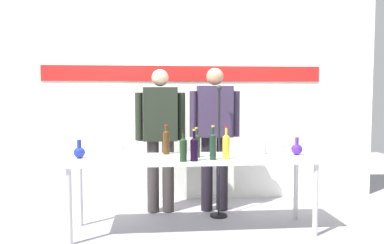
{
  "coord_description": "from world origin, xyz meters",
  "views": [
    {
      "loc": [
        -0.39,
        -3.93,
        1.41
      ],
      "look_at": [
        0.0,
        0.15,
        1.12
      ],
      "focal_mm": 36.54,
      "sensor_mm": 36.0,
      "label": 1
    }
  ],
  "objects_px": {
    "wine_bottle_3": "(183,149)",
    "wine_glass_left_2": "(95,149)",
    "wine_glass_right_2": "(245,149)",
    "wine_glass_left_1": "(121,149)",
    "decanter_blue_left": "(79,152)",
    "microphone_stand": "(219,173)",
    "wine_bottle_2": "(166,141)",
    "wine_bottle_0": "(197,144)",
    "presenter_left": "(160,131)",
    "wine_glass_left_0": "(135,145)",
    "wine_glass_right_4": "(267,144)",
    "decanter_blue_right": "(297,149)",
    "presenter_right": "(215,129)",
    "wine_glass_right_5": "(282,148)",
    "wine_bottle_1": "(213,145)",
    "wine_glass_right_0": "(261,144)",
    "wine_glass_right_3": "(263,149)",
    "wine_bottle_4": "(194,148)",
    "display_table": "(193,163)",
    "wine_glass_right_1": "(261,147)"
  },
  "relations": [
    {
      "from": "wine_glass_left_1",
      "to": "microphone_stand",
      "type": "xyz_separation_m",
      "value": [
        1.06,
        0.55,
        -0.38
      ]
    },
    {
      "from": "decanter_blue_left",
      "to": "decanter_blue_right",
      "type": "height_order",
      "value": "decanter_blue_right"
    },
    {
      "from": "decanter_blue_left",
      "to": "wine_bottle_1",
      "type": "xyz_separation_m",
      "value": [
        1.32,
        -0.23,
        0.08
      ]
    },
    {
      "from": "display_table",
      "to": "wine_glass_left_1",
      "type": "bearing_deg",
      "value": -170.99
    },
    {
      "from": "wine_glass_right_4",
      "to": "wine_glass_right_5",
      "type": "distance_m",
      "value": 0.33
    },
    {
      "from": "microphone_stand",
      "to": "decanter_blue_right",
      "type": "bearing_deg",
      "value": -28.15
    },
    {
      "from": "wine_bottle_2",
      "to": "presenter_left",
      "type": "bearing_deg",
      "value": 96.2
    },
    {
      "from": "wine_bottle_3",
      "to": "wine_bottle_0",
      "type": "bearing_deg",
      "value": 56.92
    },
    {
      "from": "display_table",
      "to": "wine_glass_right_3",
      "type": "xyz_separation_m",
      "value": [
        0.66,
        -0.25,
        0.16
      ]
    },
    {
      "from": "wine_glass_left_2",
      "to": "wine_glass_right_4",
      "type": "bearing_deg",
      "value": 4.69
    },
    {
      "from": "presenter_right",
      "to": "wine_glass_left_2",
      "type": "relative_size",
      "value": 12.83
    },
    {
      "from": "decanter_blue_left",
      "to": "presenter_left",
      "type": "height_order",
      "value": "presenter_left"
    },
    {
      "from": "wine_glass_right_2",
      "to": "wine_glass_left_1",
      "type": "bearing_deg",
      "value": 176.67
    },
    {
      "from": "wine_glass_left_0",
      "to": "wine_glass_right_0",
      "type": "xyz_separation_m",
      "value": [
        1.34,
        -0.15,
        0.01
      ]
    },
    {
      "from": "decanter_blue_left",
      "to": "microphone_stand",
      "type": "xyz_separation_m",
      "value": [
        1.48,
        0.41,
        -0.33
      ]
    },
    {
      "from": "wine_glass_right_3",
      "to": "wine_glass_right_5",
      "type": "height_order",
      "value": "wine_glass_right_3"
    },
    {
      "from": "decanter_blue_right",
      "to": "presenter_right",
      "type": "height_order",
      "value": "presenter_right"
    },
    {
      "from": "presenter_left",
      "to": "wine_bottle_1",
      "type": "height_order",
      "value": "presenter_left"
    },
    {
      "from": "wine_bottle_0",
      "to": "wine_glass_right_4",
      "type": "bearing_deg",
      "value": 14.39
    },
    {
      "from": "decanter_blue_left",
      "to": "wine_glass_right_5",
      "type": "relative_size",
      "value": 1.36
    },
    {
      "from": "wine_bottle_1",
      "to": "wine_glass_left_1",
      "type": "distance_m",
      "value": 0.89
    },
    {
      "from": "decanter_blue_right",
      "to": "presenter_right",
      "type": "bearing_deg",
      "value": 139.52
    },
    {
      "from": "wine_glass_right_0",
      "to": "wine_glass_right_3",
      "type": "distance_m",
      "value": 0.36
    },
    {
      "from": "presenter_left",
      "to": "wine_glass_left_0",
      "type": "xyz_separation_m",
      "value": [
        -0.28,
        -0.43,
        -0.1
      ]
    },
    {
      "from": "wine_bottle_2",
      "to": "wine_glass_right_2",
      "type": "distance_m",
      "value": 0.86
    },
    {
      "from": "wine_bottle_0",
      "to": "wine_bottle_4",
      "type": "relative_size",
      "value": 1.0
    },
    {
      "from": "wine_bottle_2",
      "to": "wine_glass_left_2",
      "type": "relative_size",
      "value": 2.37
    },
    {
      "from": "wine_glass_right_2",
      "to": "wine_glass_right_4",
      "type": "height_order",
      "value": "wine_glass_right_2"
    },
    {
      "from": "wine_glass_right_2",
      "to": "wine_glass_right_5",
      "type": "relative_size",
      "value": 1.04
    },
    {
      "from": "wine_glass_right_0",
      "to": "wine_glass_right_5",
      "type": "distance_m",
      "value": 0.29
    },
    {
      "from": "wine_glass_left_0",
      "to": "wine_glass_left_2",
      "type": "relative_size",
      "value": 1.06
    },
    {
      "from": "wine_bottle_2",
      "to": "wine_glass_left_1",
      "type": "relative_size",
      "value": 2.09
    },
    {
      "from": "wine_glass_right_5",
      "to": "microphone_stand",
      "type": "xyz_separation_m",
      "value": [
        -0.54,
        0.59,
        -0.36
      ]
    },
    {
      "from": "wine_bottle_0",
      "to": "wine_bottle_3",
      "type": "distance_m",
      "value": 0.28
    },
    {
      "from": "wine_bottle_3",
      "to": "wine_bottle_2",
      "type": "bearing_deg",
      "value": 108.02
    },
    {
      "from": "wine_bottle_1",
      "to": "wine_glass_right_4",
      "type": "height_order",
      "value": "wine_bottle_1"
    },
    {
      "from": "wine_glass_right_2",
      "to": "wine_glass_right_4",
      "type": "bearing_deg",
      "value": 47.58
    },
    {
      "from": "wine_glass_right_2",
      "to": "decanter_blue_right",
      "type": "bearing_deg",
      "value": 19.3
    },
    {
      "from": "wine_glass_right_4",
      "to": "wine_glass_left_1",
      "type": "bearing_deg",
      "value": -169.32
    },
    {
      "from": "microphone_stand",
      "to": "wine_bottle_2",
      "type": "bearing_deg",
      "value": -158.84
    },
    {
      "from": "presenter_right",
      "to": "wine_bottle_1",
      "type": "xyz_separation_m",
      "value": [
        -0.15,
        -0.89,
        -0.07
      ]
    },
    {
      "from": "decanter_blue_right",
      "to": "wine_glass_left_0",
      "type": "height_order",
      "value": "decanter_blue_right"
    },
    {
      "from": "wine_glass_left_0",
      "to": "wine_glass_left_1",
      "type": "xyz_separation_m",
      "value": [
        -0.11,
        -0.37,
        0.01
      ]
    },
    {
      "from": "wine_bottle_4",
      "to": "wine_glass_right_3",
      "type": "bearing_deg",
      "value": -0.22
    },
    {
      "from": "wine_bottle_2",
      "to": "wine_bottle_0",
      "type": "bearing_deg",
      "value": -37.01
    },
    {
      "from": "wine_bottle_2",
      "to": "wine_glass_right_0",
      "type": "bearing_deg",
      "value": -5.52
    },
    {
      "from": "wine_glass_right_1",
      "to": "display_table",
      "type": "bearing_deg",
      "value": 169.98
    },
    {
      "from": "wine_glass_right_3",
      "to": "presenter_right",
      "type": "bearing_deg",
      "value": 109.53
    },
    {
      "from": "wine_glass_left_0",
      "to": "wine_glass_left_1",
      "type": "height_order",
      "value": "wine_glass_left_1"
    },
    {
      "from": "wine_bottle_3",
      "to": "wine_glass_left_2",
      "type": "distance_m",
      "value": 0.92
    }
  ]
}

